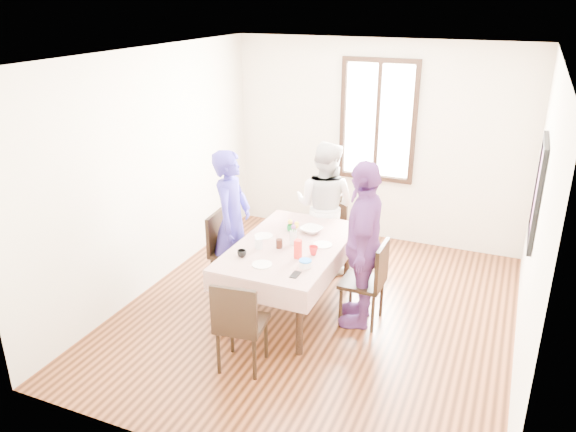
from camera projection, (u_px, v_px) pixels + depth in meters
The scene contains 30 objects.
ground at pixel (317, 312), 6.08m from camera, with size 4.50×4.50×0.00m, color black.
back_wall at pixel (377, 143), 7.51m from camera, with size 4.00×4.00×0.00m, color beige.
right_wall at pixel (537, 224), 4.86m from camera, with size 4.50×4.50×0.00m, color beige.
window_frame at pixel (378, 121), 7.38m from camera, with size 1.02×0.06×1.62m, color black.
window_pane at pixel (378, 121), 7.39m from camera, with size 0.90×0.02×1.50m, color white.
art_poster at pixel (538, 192), 5.05m from camera, with size 0.04×0.76×0.96m, color red.
dining_table at pixel (290, 277), 6.03m from camera, with size 0.95×1.62×0.75m, color black.
tablecloth at pixel (290, 245), 5.89m from camera, with size 1.07×1.74×0.01m, color #5C120A.
chair_left at pixel (232, 252), 6.41m from camera, with size 0.42×0.42×0.91m, color black.
chair_right at pixel (362, 282), 5.76m from camera, with size 0.42×0.42×0.91m, color black.
chair_far at pixel (325, 232), 6.95m from camera, with size 0.42×0.42×0.91m, color black.
chair_near at pixel (242, 323), 5.04m from camera, with size 0.42×0.42×0.91m, color black.
person_left at pixel (232, 222), 6.27m from camera, with size 0.61×0.40×1.66m, color #332990.
person_far at pixel (325, 206), 6.81m from camera, with size 0.78×0.61×1.61m, color beige.
person_right at pixel (362, 245), 5.61m from camera, with size 1.02×0.43×1.75m, color #663278.
mug_black at pixel (242, 253), 5.59m from camera, with size 0.09×0.09×0.07m, color black.
mug_flag at pixel (313, 250), 5.64m from camera, with size 0.10×0.10×0.09m, color red.
mug_green at pixel (291, 228), 6.19m from camera, with size 0.10×0.10×0.07m, color #0C7226.
serving_bowl at pixel (311, 230), 6.17m from camera, with size 0.24×0.24×0.06m, color white.
juice_carton at pixel (298, 249), 5.54m from camera, with size 0.06×0.06×0.20m, color red.
butter_tub at pixel (305, 264), 5.39m from camera, with size 0.12×0.12×0.06m, color white.
jam_jar at pixel (279, 244), 5.78m from camera, with size 0.07×0.07×0.10m, color black.
drinking_glass at pixel (259, 243), 5.77m from camera, with size 0.08×0.08×0.11m, color silver.
smartphone at pixel (295, 275), 5.24m from camera, with size 0.07×0.14×0.01m, color black.
flower_vase at pixel (293, 238), 5.86m from camera, with size 0.08×0.08×0.15m, color silver.
plate_left at pixel (263, 236), 6.07m from camera, with size 0.20×0.20×0.01m, color white.
plate_right at pixel (323, 245), 5.86m from camera, with size 0.20×0.20×0.01m, color white.
plate_near at pixel (262, 264), 5.43m from camera, with size 0.20×0.20×0.01m, color white.
butter_lid at pixel (305, 261), 5.38m from camera, with size 0.12×0.12×0.01m, color blue.
flower_bunch at pixel (293, 226), 5.81m from camera, with size 0.09×0.09×0.10m, color yellow, non-canonical shape.
Camera 1 is at (1.76, -4.97, 3.21)m, focal length 34.96 mm.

